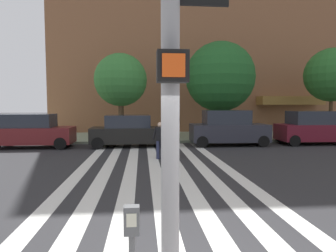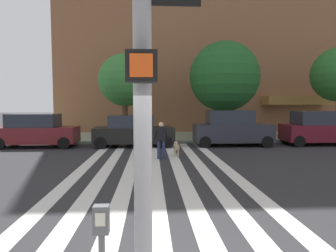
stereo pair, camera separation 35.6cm
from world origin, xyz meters
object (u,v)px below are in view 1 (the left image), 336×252
street_tree_nearest (121,80)px  dog_on_leash (175,147)px  parked_car_near_curb (32,131)px  parked_car_behind_first (130,131)px  street_tree_middle (220,77)px  pedestrian_dog_walker (160,138)px  street_tree_further (332,75)px  parked_car_third_in_line (228,129)px  parked_car_fourth_in_line (315,128)px

street_tree_nearest → dog_on_leash: 7.89m
parked_car_near_curb → street_tree_nearest: (4.72, 3.06, 3.11)m
parked_car_behind_first → street_tree_middle: 7.52m
parked_car_near_curb → pedestrian_dog_walker: size_ratio=2.67×
street_tree_middle → dog_on_leash: 8.27m
parked_car_behind_first → street_tree_further: bearing=11.4°
parked_car_near_curb → street_tree_middle: street_tree_middle is taller
parked_car_near_curb → parked_car_behind_first: bearing=-0.0°
parked_car_near_curb → street_tree_middle: (11.47, 2.94, 3.38)m
street_tree_further → parked_car_third_in_line: bearing=-161.2°
street_tree_further → dog_on_leash: (-11.82, -6.12, -4.05)m
pedestrian_dog_walker → parked_car_near_curb: bearing=150.0°
dog_on_leash → parked_car_third_in_line: bearing=43.1°
street_tree_further → parked_car_behind_first: bearing=-168.6°
parked_car_behind_first → pedestrian_dog_walker: (1.47, -4.01, 0.05)m
parked_car_fourth_in_line → pedestrian_dog_walker: parked_car_fourth_in_line is taller
parked_car_third_in_line → street_tree_further: 9.42m
parked_car_near_curb → parked_car_third_in_line: 11.21m
parked_car_fourth_in_line → street_tree_middle: bearing=150.2°
parked_car_near_curb → parked_car_third_in_line: size_ratio=0.97×
parked_car_fourth_in_line → street_tree_middle: (-5.12, 2.94, 3.32)m
street_tree_middle → street_tree_further: bearing=-0.9°
street_tree_middle → dog_on_leash: size_ratio=6.05×
street_tree_middle → parked_car_third_in_line: bearing=-95.2°
parked_car_fourth_in_line → street_tree_further: size_ratio=0.72×
street_tree_nearest → street_tree_further: (14.77, -0.25, 0.45)m
parked_car_third_in_line → parked_car_fourth_in_line: bearing=0.0°
street_tree_middle → dog_on_leash: street_tree_middle is taller
parked_car_third_in_line → street_tree_further: bearing=18.8°
parked_car_behind_first → dog_on_leash: parked_car_behind_first is taller
parked_car_behind_first → parked_car_third_in_line: bearing=0.0°
pedestrian_dog_walker → street_tree_middle: bearing=56.8°
parked_car_behind_first → dog_on_leash: 4.00m
parked_car_near_curb → street_tree_middle: bearing=14.4°
pedestrian_dog_walker → street_tree_nearest: bearing=107.3°
street_tree_further → dog_on_leash: bearing=-152.6°
parked_car_third_in_line → street_tree_middle: 4.43m
street_tree_nearest → street_tree_further: 14.78m
parked_car_fourth_in_line → street_tree_nearest: bearing=165.5°
parked_car_fourth_in_line → parked_car_behind_first: bearing=-180.0°
parked_car_third_in_line → street_tree_middle: (0.27, 2.94, 3.30)m
street_tree_middle → dog_on_leash: bearing=-121.3°
parked_car_third_in_line → street_tree_nearest: (-6.48, 3.06, 3.04)m
street_tree_nearest → pedestrian_dog_walker: size_ratio=3.46×
dog_on_leash → street_tree_nearest: bearing=114.8°
street_tree_middle → dog_on_leash: (-3.80, -6.24, -3.86)m
parked_car_third_in_line → parked_car_fourth_in_line: 5.39m
parked_car_third_in_line → dog_on_leash: (-3.53, -3.31, -0.56)m
parked_car_behind_first → parked_car_third_in_line: parked_car_third_in_line is taller
parked_car_near_curb → dog_on_leash: bearing=-23.3°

